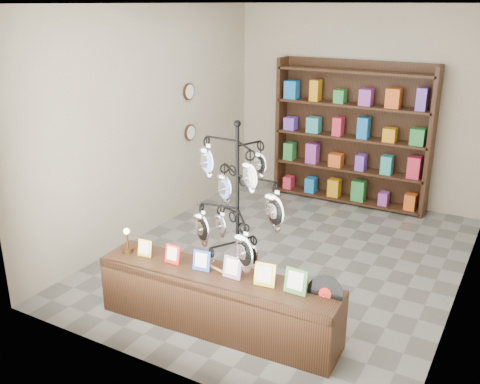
% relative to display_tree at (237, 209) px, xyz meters
% --- Properties ---
extents(ground, '(5.00, 5.00, 0.00)m').
position_rel_display_tree_xyz_m(ground, '(-0.12, 1.45, -1.17)').
color(ground, slate).
rests_on(ground, ground).
extents(room_envelope, '(5.00, 5.00, 5.00)m').
position_rel_display_tree_xyz_m(room_envelope, '(-0.12, 1.45, 0.68)').
color(room_envelope, '#B4A591').
rests_on(room_envelope, ground).
extents(display_tree, '(1.09, 1.09, 2.02)m').
position_rel_display_tree_xyz_m(display_tree, '(0.00, 0.00, 0.00)').
color(display_tree, black).
rests_on(display_tree, ground).
extents(front_shelf, '(2.44, 0.62, 0.86)m').
position_rel_display_tree_xyz_m(front_shelf, '(-0.06, -0.28, -0.87)').
color(front_shelf, black).
rests_on(front_shelf, ground).
extents(back_shelving, '(2.42, 0.36, 2.20)m').
position_rel_display_tree_xyz_m(back_shelving, '(-0.12, 3.75, -0.14)').
color(back_shelving, black).
rests_on(back_shelving, ground).
extents(wall_clocks, '(0.03, 0.24, 0.84)m').
position_rel_display_tree_xyz_m(wall_clocks, '(-2.09, 2.25, 0.33)').
color(wall_clocks, black).
rests_on(wall_clocks, ground).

